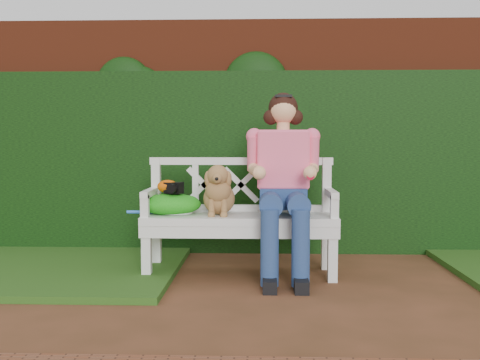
{
  "coord_description": "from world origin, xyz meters",
  "views": [
    {
      "loc": [
        -0.44,
        -3.61,
        1.06
      ],
      "look_at": [
        -0.6,
        0.76,
        0.75
      ],
      "focal_mm": 42.0,
      "sensor_mm": 36.0,
      "label": 1
    }
  ],
  "objects": [
    {
      "name": "seated_woman",
      "position": [
        -0.26,
        0.74,
        0.71
      ],
      "size": [
        0.83,
        0.95,
        1.42
      ],
      "primitive_type": null,
      "rotation": [
        0.0,
        0.0,
        0.33
      ],
      "color": "#E33644",
      "rests_on": "ground"
    },
    {
      "name": "camera_item",
      "position": [
        -1.12,
        0.74,
        0.69
      ],
      "size": [
        0.15,
        0.13,
        0.09
      ],
      "primitive_type": "cube",
      "rotation": [
        0.0,
        0.0,
        -0.3
      ],
      "color": "black",
      "rests_on": "green_bag"
    },
    {
      "name": "baseball_glove",
      "position": [
        -1.17,
        0.76,
        0.7
      ],
      "size": [
        0.2,
        0.17,
        0.1
      ],
      "primitive_type": "ellipsoid",
      "rotation": [
        0.0,
        0.0,
        -0.37
      ],
      "color": "#CA5006",
      "rests_on": "green_bag"
    },
    {
      "name": "green_bag",
      "position": [
        -1.15,
        0.76,
        0.56
      ],
      "size": [
        0.57,
        0.5,
        0.17
      ],
      "primitive_type": null,
      "rotation": [
        0.0,
        0.0,
        0.29
      ],
      "color": "#358938",
      "rests_on": "garden_bench"
    },
    {
      "name": "tennis_racket",
      "position": [
        -1.14,
        0.77,
        0.49
      ],
      "size": [
        0.56,
        0.27,
        0.03
      ],
      "primitive_type": null,
      "rotation": [
        0.0,
        0.0,
        -0.08
      ],
      "color": "silver",
      "rests_on": "garden_bench"
    },
    {
      "name": "brick_wall",
      "position": [
        0.0,
        1.9,
        1.1
      ],
      "size": [
        10.0,
        0.3,
        2.2
      ],
      "primitive_type": "cube",
      "color": "maroon",
      "rests_on": "ground"
    },
    {
      "name": "grass_left",
      "position": [
        -2.4,
        0.9,
        0.03
      ],
      "size": [
        2.6,
        2.0,
        0.05
      ],
      "primitive_type": "cube",
      "color": "#1C3910",
      "rests_on": "ground"
    },
    {
      "name": "ivy_hedge",
      "position": [
        0.0,
        1.68,
        0.85
      ],
      "size": [
        10.0,
        0.18,
        1.7
      ],
      "primitive_type": "cube",
      "color": "#13420B",
      "rests_on": "ground"
    },
    {
      "name": "dog",
      "position": [
        -0.76,
        0.72,
        0.68
      ],
      "size": [
        0.38,
        0.43,
        0.4
      ],
      "primitive_type": null,
      "rotation": [
        0.0,
        0.0,
        0.35
      ],
      "color": "#B26A31",
      "rests_on": "garden_bench"
    },
    {
      "name": "ground",
      "position": [
        0.0,
        0.0,
        0.0
      ],
      "size": [
        60.0,
        60.0,
        0.0
      ],
      "primitive_type": "plane",
      "color": "#452B17"
    },
    {
      "name": "garden_bench",
      "position": [
        -0.6,
        0.76,
        0.24
      ],
      "size": [
        1.6,
        0.66,
        0.48
      ],
      "primitive_type": null,
      "rotation": [
        0.0,
        0.0,
        -0.04
      ],
      "color": "white",
      "rests_on": "ground"
    }
  ]
}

